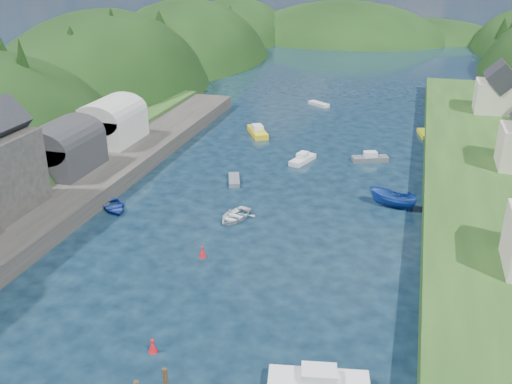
% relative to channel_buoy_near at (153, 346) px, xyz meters
% --- Properties ---
extents(ground, '(600.00, 600.00, 0.00)m').
position_rel_channel_buoy_near_xyz_m(ground, '(1.74, 43.77, -0.48)').
color(ground, black).
rests_on(ground, ground).
extents(hillside_left, '(44.00, 245.56, 52.00)m').
position_rel_channel_buoy_near_xyz_m(hillside_left, '(-43.26, 68.77, -8.51)').
color(hillside_left, black).
rests_on(hillside_left, ground).
extents(far_hills, '(103.00, 68.00, 44.00)m').
position_rel_channel_buoy_near_xyz_m(far_hills, '(2.96, 167.77, -11.28)').
color(far_hills, black).
rests_on(far_hills, ground).
extents(hill_trees, '(92.31, 147.62, 12.43)m').
position_rel_channel_buoy_near_xyz_m(hill_trees, '(2.79, 57.34, 10.65)').
color(hill_trees, black).
rests_on(hill_trees, ground).
extents(quay_left, '(12.00, 110.00, 2.00)m').
position_rel_channel_buoy_near_xyz_m(quay_left, '(-22.26, 13.77, 0.52)').
color(quay_left, '#2D2B28').
rests_on(quay_left, ground).
extents(boat_sheds, '(7.00, 21.00, 7.50)m').
position_rel_channel_buoy_near_xyz_m(boat_sheds, '(-24.26, 32.77, 4.79)').
color(boat_sheds, '#2D2D30').
rests_on(boat_sheds, quay_left).
extents(terrace_right, '(16.00, 120.00, 2.40)m').
position_rel_channel_buoy_near_xyz_m(terrace_right, '(26.74, 33.77, 0.72)').
color(terrace_right, '#234719').
rests_on(terrace_right, ground).
extents(channel_buoy_near, '(0.70, 0.70, 1.10)m').
position_rel_channel_buoy_near_xyz_m(channel_buoy_near, '(0.00, 0.00, 0.00)').
color(channel_buoy_near, red).
rests_on(channel_buoy_near, ground).
extents(channel_buoy_far, '(0.70, 0.70, 1.10)m').
position_rel_channel_buoy_near_xyz_m(channel_buoy_far, '(-1.46, 14.20, 0.00)').
color(channel_buoy_far, red).
rests_on(channel_buoy_far, ground).
extents(moored_boats, '(37.62, 98.55, 2.31)m').
position_rel_channel_buoy_near_xyz_m(moored_boats, '(1.02, 16.30, 0.17)').
color(moored_boats, white).
rests_on(moored_boats, ground).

